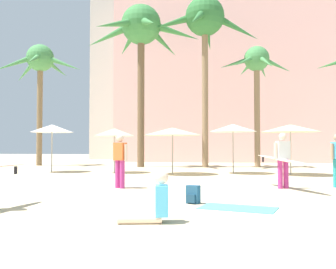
{
  "coord_description": "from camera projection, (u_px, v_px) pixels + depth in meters",
  "views": [
    {
      "loc": [
        1.92,
        -4.82,
        1.31
      ],
      "look_at": [
        0.22,
        7.92,
        1.74
      ],
      "focal_mm": 39.58,
      "sensor_mm": 36.0,
      "label": 1
    }
  ],
  "objects": [
    {
      "name": "cafe_umbrella_2",
      "position": [
        172.0,
        132.0,
        17.81
      ],
      "size": [
        2.74,
        2.74,
        2.24
      ],
      "color": "gray",
      "rests_on": "ground"
    },
    {
      "name": "cafe_umbrella_4",
      "position": [
        115.0,
        132.0,
        18.87
      ],
      "size": [
        2.01,
        2.01,
        2.25
      ],
      "color": "gray",
      "rests_on": "ground"
    },
    {
      "name": "backpack",
      "position": [
        193.0,
        195.0,
        8.56
      ],
      "size": [
        0.34,
        0.32,
        0.42
      ],
      "rotation": [
        0.0,
        0.0,
        4.34
      ],
      "color": "#23506E",
      "rests_on": "ground"
    },
    {
      "name": "hotel_tower_gray",
      "position": [
        161.0,
        44.0,
        42.6
      ],
      "size": [
        13.93,
        8.85,
        26.4
      ],
      "primitive_type": "cube",
      "color": "#BCB7AD",
      "rests_on": "ground"
    },
    {
      "name": "person_mid_center",
      "position": [
        120.0,
        159.0,
        11.78
      ],
      "size": [
        0.58,
        0.38,
        1.71
      ],
      "rotation": [
        0.0,
        0.0,
        4.22
      ],
      "color": "#B7337F",
      "rests_on": "ground"
    },
    {
      "name": "person_mid_left",
      "position": [
        153.0,
        204.0,
        6.41
      ],
      "size": [
        0.91,
        0.52,
        0.91
      ],
      "rotation": [
        0.0,
        0.0,
        3.31
      ],
      "color": "beige",
      "rests_on": "ground"
    },
    {
      "name": "cafe_umbrella_1",
      "position": [
        52.0,
        128.0,
        19.4
      ],
      "size": [
        2.18,
        2.18,
        2.49
      ],
      "color": "gray",
      "rests_on": "ground"
    },
    {
      "name": "person_near_left",
      "position": [
        284.0,
        159.0,
        11.55
      ],
      "size": [
        1.62,
        3.04,
        1.76
      ],
      "rotation": [
        0.0,
        0.0,
        5.05
      ],
      "color": "#B7337F",
      "rests_on": "ground"
    },
    {
      "name": "cafe_umbrella_5",
      "position": [
        233.0,
        128.0,
        18.33
      ],
      "size": [
        2.3,
        2.3,
        2.44
      ],
      "color": "gray",
      "rests_on": "ground"
    },
    {
      "name": "palm_tree_far_right",
      "position": [
        141.0,
        32.0,
        24.49
      ],
      "size": [
        7.88,
        7.2,
        10.73
      ],
      "color": "brown",
      "rests_on": "ground"
    },
    {
      "name": "palm_tree_far_left",
      "position": [
        40.0,
        65.0,
        26.42
      ],
      "size": [
        6.04,
        6.51,
        8.64
      ],
      "color": "brown",
      "rests_on": "ground"
    },
    {
      "name": "beach_towel",
      "position": [
        238.0,
        208.0,
        7.88
      ],
      "size": [
        1.77,
        1.31,
        0.01
      ],
      "primitive_type": "cube",
      "rotation": [
        0.0,
        0.0,
        -0.3
      ],
      "color": "#4CC6D6",
      "rests_on": "ground"
    },
    {
      "name": "palm_tree_right",
      "position": [
        205.0,
        23.0,
        24.03
      ],
      "size": [
        7.34,
        7.26,
        11.08
      ],
      "color": "#896B4C",
      "rests_on": "ground"
    },
    {
      "name": "cafe_umbrella_3",
      "position": [
        290.0,
        128.0,
        17.39
      ],
      "size": [
        2.71,
        2.71,
        2.37
      ],
      "color": "gray",
      "rests_on": "ground"
    },
    {
      "name": "hotel_pink",
      "position": [
        243.0,
        73.0,
        35.26
      ],
      "size": [
        22.87,
        8.91,
        16.75
      ],
      "primitive_type": "cube",
      "color": "beige",
      "rests_on": "ground"
    },
    {
      "name": "ground",
      "position": [
        74.0,
        244.0,
        4.98
      ],
      "size": [
        120.0,
        120.0,
        0.0
      ],
      "primitive_type": "plane",
      "color": "#C6B28C"
    },
    {
      "name": "palm_tree_center",
      "position": [
        256.0,
        68.0,
        24.06
      ],
      "size": [
        4.67,
        4.39,
        7.87
      ],
      "color": "#896B4C",
      "rests_on": "ground"
    }
  ]
}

